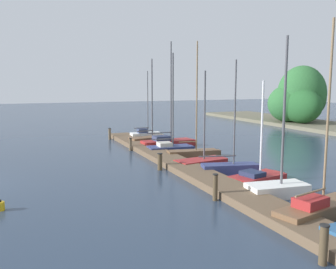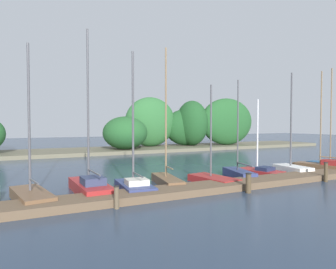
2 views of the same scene
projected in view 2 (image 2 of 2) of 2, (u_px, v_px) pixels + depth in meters
The scene contains 15 objects.
dock_pier at pixel (228, 185), 16.00m from camera, with size 27.89×1.80×0.35m.
far_shore at pixel (105, 129), 36.28m from camera, with size 64.62×8.17×7.15m.
sailboat_1 at pixel (31, 194), 13.24m from camera, with size 1.82×3.86×7.00m.
sailboat_2 at pixel (90, 185), 14.88m from camera, with size 1.50×4.41×8.15m.
sailboat_3 at pixel (134, 184), 15.20m from camera, with size 1.62×3.45×7.12m.
sailboat_4 at pixel (166, 178), 16.96m from camera, with size 1.47×3.76×7.74m.
sailboat_5 at pixel (212, 178), 17.45m from camera, with size 1.79×3.48×5.73m.
sailboat_6 at pixel (238, 173), 19.03m from camera, with size 1.68×3.50×6.24m.
sailboat_7 at pixel (259, 171), 20.20m from camera, with size 2.04×3.37×5.11m.
sailboat_8 at pixel (291, 168), 20.73m from camera, with size 1.54×2.94×6.97m.
sailboat_9 at pixel (323, 166), 21.61m from camera, with size 1.91×4.35×7.25m.
sailboat_10 at pixel (332, 164), 22.90m from camera, with size 1.12×4.14×7.70m.
mooring_piling_1 at pixel (117, 197), 12.15m from camera, with size 0.24×0.24×0.94m.
mooring_piling_2 at pixel (248, 183), 14.95m from camera, with size 0.31×0.31×1.00m.
mooring_piling_3 at pixel (326, 172), 17.83m from camera, with size 0.24×0.24×1.17m.
Camera 2 is at (-9.98, -0.98, 3.46)m, focal length 32.02 mm.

